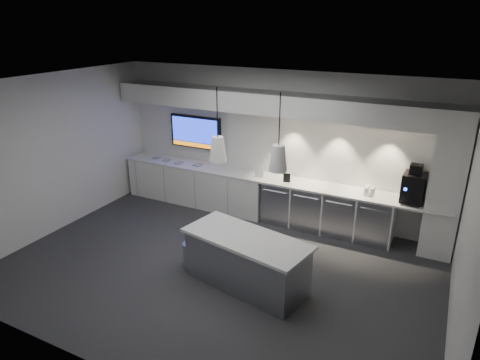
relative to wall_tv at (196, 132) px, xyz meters
The scene contains 28 objects.
floor 3.47m from the wall_tv, 52.18° to the right, with size 7.00×7.00×0.00m, color #2F2F31.
ceiling 3.42m from the wall_tv, 52.18° to the right, with size 7.00×7.00×0.00m, color black.
wall_back 1.90m from the wall_tv, ahead, with size 7.00×7.00×0.00m, color silver.
wall_front 5.30m from the wall_tv, 68.99° to the right, with size 7.00×7.00×0.00m, color silver.
wall_left 2.92m from the wall_tv, 123.17° to the right, with size 7.00×7.00×0.00m, color silver.
wall_right 5.93m from the wall_tv, 24.38° to the right, with size 7.00×7.00×0.00m, color silver.
back_counter 2.04m from the wall_tv, ahead, with size 6.80×0.65×0.04m, color white.
left_base_cabinets 1.17m from the wall_tv, 61.19° to the right, with size 3.30×0.63×0.86m, color white.
fridge_unit_a 2.45m from the wall_tv, ahead, with size 0.60×0.61×0.85m, color #9B9DA4.
fridge_unit_b 3.01m from the wall_tv, ahead, with size 0.60×0.61×0.85m, color #9B9DA4.
fridge_unit_c 3.60m from the wall_tv, ahead, with size 0.60×0.61×0.85m, color #9B9DA4.
fridge_unit_d 4.21m from the wall_tv, ahead, with size 0.60×0.61×0.85m, color #9B9DA4.
backsplash 3.10m from the wall_tv, ahead, with size 4.60×0.03×1.30m, color white.
soffit 2.09m from the wall_tv, ahead, with size 6.90×0.60×0.40m, color white.
column 5.11m from the wall_tv, ahead, with size 0.55×0.55×2.60m, color white.
wall_tv is the anchor object (origin of this frame).
island 3.83m from the wall_tv, 46.05° to the right, with size 2.09×1.21×0.83m.
bin 3.25m from the wall_tv, 59.74° to the right, with size 0.31×0.31×0.43m, color #9B9DA4.
coffee_machine 4.62m from the wall_tv, ahead, with size 0.39×0.55×0.67m.
sign_black 2.40m from the wall_tv, ahead, with size 0.14×0.02×0.18m, color black.
sign_white 1.85m from the wall_tv, 12.56° to the right, with size 0.18×0.02×0.14m, color white.
cup_cluster 3.94m from the wall_tv, ahead, with size 0.19×0.19×0.16m, color white, non-canonical shape.
tray_a 1.15m from the wall_tv, 162.71° to the right, with size 0.16×0.16×0.03m, color #959595.
tray_b 0.94m from the wall_tv, 152.61° to the right, with size 0.16×0.16×0.03m, color #959595.
tray_c 0.78m from the wall_tv, 123.55° to the right, with size 0.16×0.16×0.03m, color #959595.
tray_d 0.74m from the wall_tv, 55.77° to the right, with size 0.16×0.16×0.03m, color #959595.
pendant_left 3.40m from the wall_tv, 51.82° to the right, with size 0.25×0.25×1.06m.
pendant_right 4.04m from the wall_tv, 41.21° to the right, with size 0.25×0.25×1.06m.
Camera 1 is at (3.12, -5.31, 3.92)m, focal length 32.00 mm.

